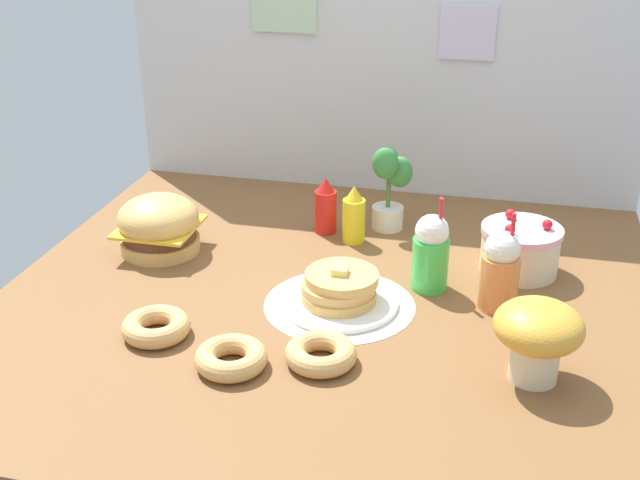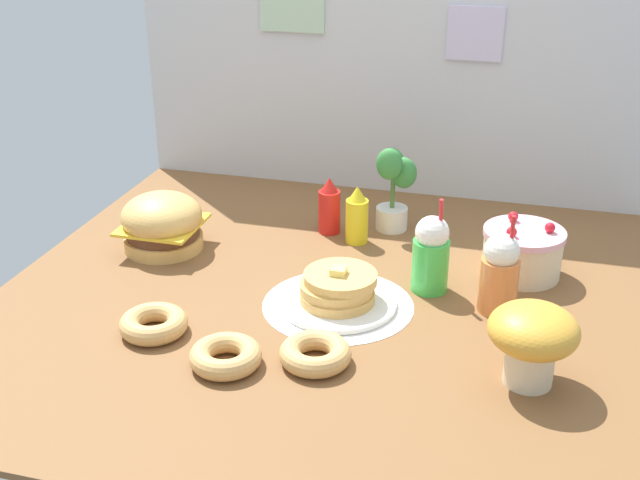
{
  "view_description": "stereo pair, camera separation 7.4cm",
  "coord_description": "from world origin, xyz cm",
  "px_view_note": "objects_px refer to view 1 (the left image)",
  "views": [
    {
      "loc": [
        47.65,
        -209.79,
        118.9
      ],
      "look_at": [
        -3.93,
        7.29,
        15.29
      ],
      "focal_mm": 45.21,
      "sensor_mm": 36.0,
      "label": 1
    },
    {
      "loc": [
        54.8,
        -207.97,
        118.9
      ],
      "look_at": [
        -3.93,
        7.29,
        15.29
      ],
      "focal_mm": 45.21,
      "sensor_mm": 36.0,
      "label": 2
    }
  ],
  "objects_px": {
    "cream_soda_cup": "(431,253)",
    "donut_pink_glaze": "(156,326)",
    "pancake_stack": "(340,291)",
    "donut_vanilla": "(321,353)",
    "potted_plant": "(389,184)",
    "orange_float_cup": "(500,271)",
    "mustard_bottle": "(355,216)",
    "donut_chocolate": "(231,357)",
    "ketchup_bottle": "(326,207)",
    "mushroom_stool": "(538,333)",
    "burger": "(159,225)",
    "layer_cake": "(520,249)"
  },
  "relations": [
    {
      "from": "cream_soda_cup",
      "to": "donut_pink_glaze",
      "type": "xyz_separation_m",
      "value": [
        -0.71,
        -0.46,
        -0.09
      ]
    },
    {
      "from": "pancake_stack",
      "to": "donut_vanilla",
      "type": "xyz_separation_m",
      "value": [
        0.02,
        -0.31,
        -0.02
      ]
    },
    {
      "from": "pancake_stack",
      "to": "cream_soda_cup",
      "type": "height_order",
      "value": "cream_soda_cup"
    },
    {
      "from": "potted_plant",
      "to": "orange_float_cup",
      "type": "bearing_deg",
      "value": -50.94
    },
    {
      "from": "potted_plant",
      "to": "donut_pink_glaze",
      "type": "bearing_deg",
      "value": -120.11
    },
    {
      "from": "mustard_bottle",
      "to": "donut_vanilla",
      "type": "relative_size",
      "value": 1.08
    },
    {
      "from": "donut_chocolate",
      "to": "potted_plant",
      "type": "xyz_separation_m",
      "value": [
        0.26,
        0.98,
        0.14
      ]
    },
    {
      "from": "ketchup_bottle",
      "to": "donut_chocolate",
      "type": "distance_m",
      "value": 0.9
    },
    {
      "from": "mustard_bottle",
      "to": "orange_float_cup",
      "type": "height_order",
      "value": "orange_float_cup"
    },
    {
      "from": "donut_pink_glaze",
      "to": "mushroom_stool",
      "type": "distance_m",
      "value": 1.03
    },
    {
      "from": "orange_float_cup",
      "to": "donut_pink_glaze",
      "type": "distance_m",
      "value": 1.0
    },
    {
      "from": "mushroom_stool",
      "to": "burger",
      "type": "bearing_deg",
      "value": 158.49
    },
    {
      "from": "cream_soda_cup",
      "to": "donut_vanilla",
      "type": "relative_size",
      "value": 1.61
    },
    {
      "from": "orange_float_cup",
      "to": "mustard_bottle",
      "type": "bearing_deg",
      "value": 144.44
    },
    {
      "from": "layer_cake",
      "to": "mushroom_stool",
      "type": "relative_size",
      "value": 1.13
    },
    {
      "from": "burger",
      "to": "donut_vanilla",
      "type": "height_order",
      "value": "burger"
    },
    {
      "from": "donut_vanilla",
      "to": "orange_float_cup",
      "type": "bearing_deg",
      "value": 43.03
    },
    {
      "from": "pancake_stack",
      "to": "mustard_bottle",
      "type": "bearing_deg",
      "value": 95.49
    },
    {
      "from": "burger",
      "to": "pancake_stack",
      "type": "xyz_separation_m",
      "value": [
        0.67,
        -0.23,
        -0.05
      ]
    },
    {
      "from": "potted_plant",
      "to": "donut_vanilla",
      "type": "bearing_deg",
      "value": -92.18
    },
    {
      "from": "ketchup_bottle",
      "to": "donut_chocolate",
      "type": "bearing_deg",
      "value": -92.87
    },
    {
      "from": "burger",
      "to": "mustard_bottle",
      "type": "bearing_deg",
      "value": 19.71
    },
    {
      "from": "burger",
      "to": "mustard_bottle",
      "type": "height_order",
      "value": "mustard_bottle"
    },
    {
      "from": "cream_soda_cup",
      "to": "orange_float_cup",
      "type": "xyz_separation_m",
      "value": [
        0.21,
        -0.07,
        0.0
      ]
    },
    {
      "from": "pancake_stack",
      "to": "burger",
      "type": "bearing_deg",
      "value": 161.05
    },
    {
      "from": "layer_cake",
      "to": "donut_chocolate",
      "type": "relative_size",
      "value": 1.34
    },
    {
      "from": "donut_pink_glaze",
      "to": "burger",
      "type": "bearing_deg",
      "value": 112.36
    },
    {
      "from": "pancake_stack",
      "to": "cream_soda_cup",
      "type": "distance_m",
      "value": 0.31
    },
    {
      "from": "cream_soda_cup",
      "to": "potted_plant",
      "type": "bearing_deg",
      "value": 114.68
    },
    {
      "from": "pancake_stack",
      "to": "donut_chocolate",
      "type": "xyz_separation_m",
      "value": [
        -0.21,
        -0.39,
        -0.02
      ]
    },
    {
      "from": "donut_chocolate",
      "to": "mushroom_stool",
      "type": "height_order",
      "value": "mushroom_stool"
    },
    {
      "from": "layer_cake",
      "to": "burger",
      "type": "bearing_deg",
      "value": -174.15
    },
    {
      "from": "potted_plant",
      "to": "cream_soda_cup",
      "type": "bearing_deg",
      "value": -65.32
    },
    {
      "from": "layer_cake",
      "to": "mustard_bottle",
      "type": "relative_size",
      "value": 1.25
    },
    {
      "from": "orange_float_cup",
      "to": "donut_vanilla",
      "type": "bearing_deg",
      "value": -136.97
    },
    {
      "from": "donut_pink_glaze",
      "to": "pancake_stack",
      "type": "bearing_deg",
      "value": 31.78
    },
    {
      "from": "layer_cake",
      "to": "orange_float_cup",
      "type": "relative_size",
      "value": 0.83
    },
    {
      "from": "layer_cake",
      "to": "potted_plant",
      "type": "distance_m",
      "value": 0.53
    },
    {
      "from": "donut_vanilla",
      "to": "potted_plant",
      "type": "xyz_separation_m",
      "value": [
        0.03,
        0.91,
        0.14
      ]
    },
    {
      "from": "layer_cake",
      "to": "donut_vanilla",
      "type": "xyz_separation_m",
      "value": [
        -0.5,
        -0.67,
        -0.05
      ]
    },
    {
      "from": "cream_soda_cup",
      "to": "donut_chocolate",
      "type": "height_order",
      "value": "cream_soda_cup"
    },
    {
      "from": "cream_soda_cup",
      "to": "donut_chocolate",
      "type": "xyz_separation_m",
      "value": [
        -0.45,
        -0.56,
        -0.09
      ]
    },
    {
      "from": "ketchup_bottle",
      "to": "donut_pink_glaze",
      "type": "distance_m",
      "value": 0.85
    },
    {
      "from": "cream_soda_cup",
      "to": "donut_chocolate",
      "type": "relative_size",
      "value": 1.61
    },
    {
      "from": "ketchup_bottle",
      "to": "burger",
      "type": "bearing_deg",
      "value": -151.2
    },
    {
      "from": "donut_vanilla",
      "to": "potted_plant",
      "type": "relative_size",
      "value": 0.61
    },
    {
      "from": "cream_soda_cup",
      "to": "donut_pink_glaze",
      "type": "relative_size",
      "value": 1.61
    },
    {
      "from": "orange_float_cup",
      "to": "potted_plant",
      "type": "bearing_deg",
      "value": 129.06
    },
    {
      "from": "donut_chocolate",
      "to": "burger",
      "type": "bearing_deg",
      "value": 127.12
    },
    {
      "from": "layer_cake",
      "to": "donut_vanilla",
      "type": "distance_m",
      "value": 0.83
    }
  ]
}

